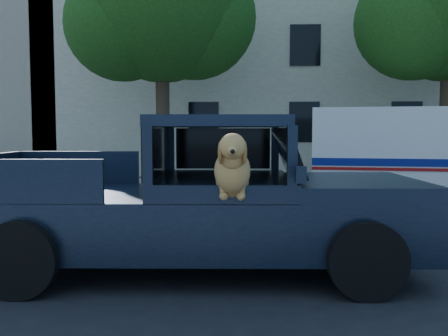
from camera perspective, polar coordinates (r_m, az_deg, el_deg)
The scene contains 7 objects.
ground at distance 6.85m, azimuth 14.01°, elevation -11.57°, with size 120.00×120.00×0.00m, color black.
far_sidewalk at distance 15.81m, azimuth 7.29°, elevation -2.22°, with size 60.00×4.00×0.15m, color gray.
lane_stripes at distance 10.57m, azimuth 20.98°, elevation -6.08°, with size 21.60×0.14×0.01m, color silver, non-canonical shape.
street_tree_left at distance 16.73m, azimuth -7.00°, elevation 17.58°, with size 6.00×5.20×8.60m.
building_main at distance 23.51m, azimuth 13.27°, elevation 10.63°, with size 26.00×6.00×9.00m, color beige.
pickup_truck at distance 6.61m, azimuth -3.71°, elevation -5.89°, with size 5.75×2.96×2.03m.
mail_truck at distance 14.14m, azimuth 18.73°, elevation 0.88°, with size 4.74×2.87×2.45m.
Camera 1 is at (-1.36, -6.45, 1.85)m, focal length 40.00 mm.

